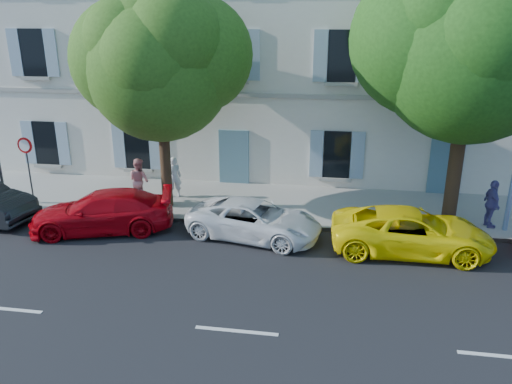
% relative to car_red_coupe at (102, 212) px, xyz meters
% --- Properties ---
extents(ground, '(90.00, 90.00, 0.00)m').
position_rel_car_red_coupe_xyz_m(ground, '(5.73, -1.11, -0.70)').
color(ground, black).
extents(sidewalk, '(36.00, 4.50, 0.15)m').
position_rel_car_red_coupe_xyz_m(sidewalk, '(5.73, 3.34, -0.63)').
color(sidewalk, '#A09E96').
rests_on(sidewalk, ground).
extents(kerb, '(36.00, 0.16, 0.16)m').
position_rel_car_red_coupe_xyz_m(kerb, '(5.73, 1.17, -0.62)').
color(kerb, '#9E998E').
rests_on(kerb, ground).
extents(building, '(28.00, 7.00, 12.00)m').
position_rel_car_red_coupe_xyz_m(building, '(5.73, 9.09, 5.30)').
color(building, silver).
rests_on(building, ground).
extents(car_red_coupe, '(5.19, 3.24, 1.40)m').
position_rel_car_red_coupe_xyz_m(car_red_coupe, '(0.00, 0.00, 0.00)').
color(car_red_coupe, '#B7050F').
rests_on(car_red_coupe, ground).
extents(car_white_coupe, '(4.84, 2.97, 1.25)m').
position_rel_car_red_coupe_xyz_m(car_white_coupe, '(5.28, 0.28, -0.08)').
color(car_white_coupe, white).
rests_on(car_white_coupe, ground).
extents(car_yellow_supercar, '(5.00, 2.33, 1.38)m').
position_rel_car_red_coupe_xyz_m(car_yellow_supercar, '(10.33, -0.04, -0.01)').
color(car_yellow_supercar, '#FFE50A').
rests_on(car_yellow_supercar, ground).
extents(tree_left, '(5.17, 5.17, 8.02)m').
position_rel_car_red_coupe_xyz_m(tree_left, '(1.56, 2.33, 4.61)').
color(tree_left, '#3A2819').
rests_on(tree_left, sidewalk).
extents(tree_right, '(5.93, 5.93, 9.14)m').
position_rel_car_red_coupe_xyz_m(tree_right, '(11.93, 2.28, 5.31)').
color(tree_right, '#3A2819').
rests_on(tree_right, sidewalk).
extents(road_sign, '(0.61, 0.10, 2.63)m').
position_rel_car_red_coupe_xyz_m(road_sign, '(-3.73, 1.75, 1.35)').
color(road_sign, '#383A3D').
rests_on(road_sign, sidewalk).
extents(pedestrian_a, '(0.72, 0.61, 1.66)m').
position_rel_car_red_coupe_xyz_m(pedestrian_a, '(1.50, 3.38, 0.28)').
color(pedestrian_a, silver).
rests_on(pedestrian_a, sidewalk).
extents(pedestrian_b, '(1.07, 0.99, 1.77)m').
position_rel_car_red_coupe_xyz_m(pedestrian_b, '(0.37, 2.55, 0.34)').
color(pedestrian_b, tan).
rests_on(pedestrian_b, sidewalk).
extents(pedestrian_c, '(0.57, 1.04, 1.68)m').
position_rel_car_red_coupe_xyz_m(pedestrian_c, '(13.24, 2.10, 0.29)').
color(pedestrian_c, '#585296').
rests_on(pedestrian_c, sidewalk).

